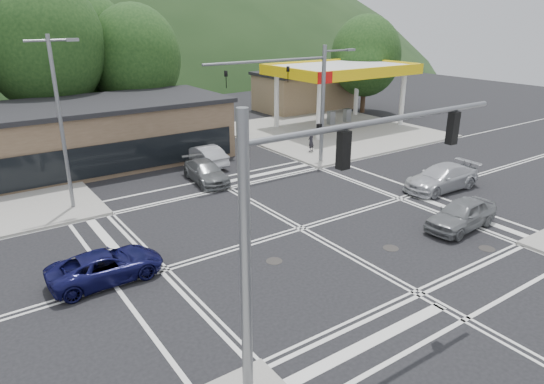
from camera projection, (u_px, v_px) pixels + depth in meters
ground at (301, 228)px, 23.74m from camera, size 120.00×120.00×0.00m
sidewalk_ne at (330, 131)px, 43.32m from camera, size 16.00×16.00×0.15m
gas_station_canopy at (341, 72)px, 43.44m from camera, size 12.32×8.34×5.75m
convenience_store at (304, 92)px, 53.08m from camera, size 10.00×6.00×3.80m
commercial_row at (46, 142)px, 31.87m from camera, size 24.00×8.00×4.00m
hill_north at (12, 69)px, 93.11m from camera, size 252.00×126.00×140.00m
tree_n_b at (43, 44)px, 36.34m from camera, size 9.00×9.00×12.98m
tree_n_c at (135, 57)px, 40.54m from camera, size 7.60×7.60×10.87m
tree_n_e at (84, 48)px, 41.79m from camera, size 8.40×8.40×11.98m
tree_ne at (366, 56)px, 50.02m from camera, size 7.20×7.20×9.99m
streetlight_nw at (61, 116)px, 24.41m from camera, size 2.50×0.25×9.00m
signal_mast_ne at (309, 92)px, 32.04m from camera, size 11.65×0.30×8.00m
signal_mast_sw at (306, 214)px, 12.23m from camera, size 9.14×0.28×8.00m
car_blue_west at (106, 266)px, 18.94m from camera, size 4.42×2.07×1.22m
car_grey_center at (462, 214)px, 23.55m from camera, size 4.42×2.04×1.47m
car_silver_east at (442, 178)px, 28.82m from camera, size 5.15×2.28×1.47m
car_queue_a at (204, 155)px, 33.40m from camera, size 1.67×4.46×1.45m
car_queue_b at (171, 138)px, 37.67m from camera, size 2.14×5.07×1.71m
car_northbound at (206, 172)px, 30.19m from camera, size 2.26×4.62×1.29m
pedestrian at (311, 141)px, 36.35m from camera, size 0.65×0.52×1.56m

